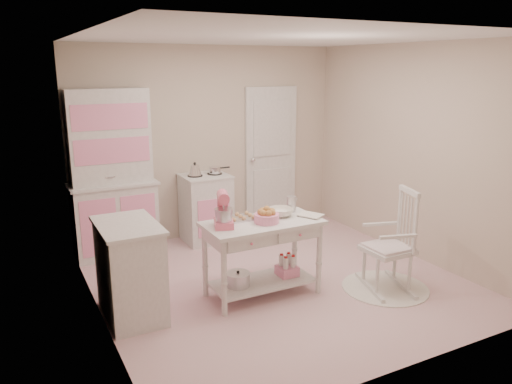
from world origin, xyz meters
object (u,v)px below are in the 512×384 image
(bread_basket, at_px, (267,218))
(rocking_chair, at_px, (388,240))
(base_cabinet, at_px, (130,270))
(stove, at_px, (206,208))
(stand_mixer, at_px, (223,210))
(hutch, at_px, (112,174))
(work_table, at_px, (262,258))

(bread_basket, bearing_deg, rocking_chair, -19.69)
(bread_basket, bearing_deg, base_cabinet, 170.10)
(stove, bearing_deg, stand_mixer, -106.45)
(hutch, height_order, rocking_chair, hutch)
(base_cabinet, xyz_separation_m, work_table, (1.32, -0.18, -0.06))
(rocking_chair, relative_size, bread_basket, 4.40)
(rocking_chair, distance_m, bread_basket, 1.33)
(bread_basket, bearing_deg, work_table, 111.80)
(base_cabinet, distance_m, bread_basket, 1.41)
(base_cabinet, bearing_deg, bread_basket, -9.90)
(rocking_chair, bearing_deg, stand_mixer, 179.72)
(stand_mixer, relative_size, bread_basket, 1.36)
(stove, distance_m, stand_mixer, 1.95)
(hutch, height_order, stand_mixer, hutch)
(base_cabinet, bearing_deg, hutch, 82.23)
(hutch, xyz_separation_m, bread_basket, (1.11, -1.93, -0.19))
(hutch, bearing_deg, work_table, -59.95)
(base_cabinet, distance_m, work_table, 1.33)
(stand_mixer, bearing_deg, stove, 92.46)
(base_cabinet, height_order, rocking_chair, rocking_chair)
(hutch, height_order, bread_basket, hutch)
(base_cabinet, distance_m, stand_mixer, 1.05)
(hutch, relative_size, work_table, 1.73)
(hutch, bearing_deg, base_cabinet, -97.77)
(hutch, relative_size, base_cabinet, 2.26)
(rocking_chair, bearing_deg, stove, 132.69)
(base_cabinet, bearing_deg, stove, 48.96)
(stove, relative_size, bread_basket, 3.68)
(stove, height_order, base_cabinet, same)
(stand_mixer, bearing_deg, hutch, 128.64)
(stove, height_order, work_table, stove)
(base_cabinet, xyz_separation_m, stand_mixer, (0.90, -0.16, 0.51))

